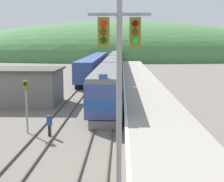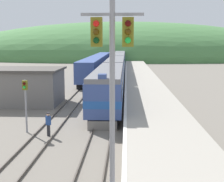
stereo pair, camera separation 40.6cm
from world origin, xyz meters
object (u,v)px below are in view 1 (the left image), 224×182
(siding_train, at_px, (95,65))
(signal_mast_main, at_px, (119,74))
(carriage_fourth, at_px, (117,57))
(signal_post_siding, at_px, (26,95))
(carriage_third, at_px, (116,61))
(carriage_second, at_px, (114,69))
(track_worker, at_px, (49,123))
(express_train_lead_car, at_px, (108,86))

(siding_train, height_order, signal_mast_main, signal_mast_main)
(carriage_fourth, relative_size, signal_post_siding, 5.28)
(carriage_third, height_order, signal_mast_main, signal_mast_main)
(carriage_fourth, bearing_deg, carriage_third, -90.00)
(signal_post_siding, bearing_deg, carriage_fourth, 85.70)
(carriage_second, height_order, signal_mast_main, signal_mast_main)
(signal_mast_main, distance_m, track_worker, 12.92)
(signal_mast_main, distance_m, signal_post_siding, 14.01)
(carriage_second, bearing_deg, carriage_third, 90.00)
(track_worker, bearing_deg, express_train_lead_car, 70.88)
(siding_train, relative_size, track_worker, 25.57)
(carriage_fourth, distance_m, signal_mast_main, 88.36)
(carriage_second, height_order, track_worker, carriage_second)
(signal_post_siding, bearing_deg, carriage_second, 79.74)
(express_train_lead_car, distance_m, signal_mast_main, 22.25)
(signal_mast_main, bearing_deg, track_worker, 115.48)
(express_train_lead_car, bearing_deg, track_worker, -109.12)
(express_train_lead_car, xyz_separation_m, track_worker, (-3.84, -11.07, -1.20))
(carriage_third, bearing_deg, siding_train, -112.21)
(siding_train, xyz_separation_m, signal_post_siding, (-1.56, -43.89, 0.86))
(signal_mast_main, relative_size, signal_post_siding, 2.14)
(siding_train, bearing_deg, track_worker, -89.54)
(express_train_lead_car, distance_m, siding_train, 33.96)
(carriage_fourth, distance_m, siding_train, 32.91)
(signal_mast_main, relative_size, track_worker, 4.89)
(express_train_lead_car, xyz_separation_m, carriage_second, (0.00, 21.61, -0.01))
(carriage_third, relative_size, signal_mast_main, 2.46)
(carriage_fourth, xyz_separation_m, signal_post_siding, (-5.75, -76.54, 0.70))
(signal_post_siding, bearing_deg, track_worker, -24.72)
(signal_post_siding, bearing_deg, signal_mast_main, -58.87)
(signal_post_siding, height_order, track_worker, signal_post_siding)
(carriage_fourth, bearing_deg, siding_train, -97.32)
(carriage_third, bearing_deg, carriage_second, -90.00)
(signal_mast_main, bearing_deg, carriage_fourth, 90.87)
(track_worker, bearing_deg, carriage_second, 83.30)
(signal_post_siding, xyz_separation_m, track_worker, (1.92, -0.88, -1.89))
(carriage_fourth, bearing_deg, carriage_second, -90.00)
(carriage_fourth, xyz_separation_m, siding_train, (-4.19, -32.64, -0.16))
(express_train_lead_car, height_order, signal_mast_main, signal_mast_main)
(siding_train, distance_m, signal_post_siding, 43.93)
(carriage_second, height_order, signal_post_siding, signal_post_siding)
(track_worker, bearing_deg, signal_mast_main, -64.52)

